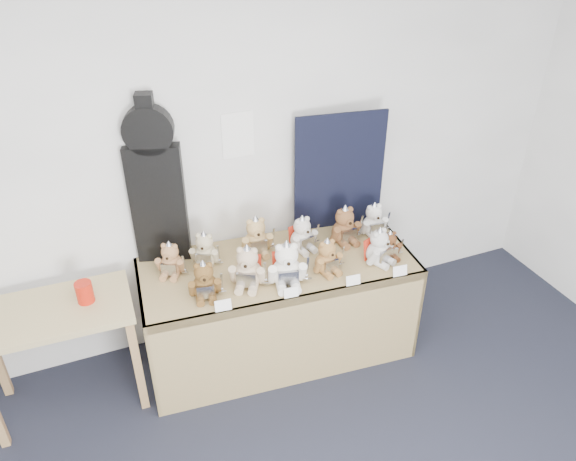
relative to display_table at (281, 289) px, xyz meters
name	(u,v)px	position (x,y,z in m)	size (l,w,h in m)	color
room_shell	(238,135)	(-0.09, 0.48, 0.91)	(6.00, 6.00, 6.00)	white
display_table	(281,289)	(0.00, 0.00, 0.00)	(1.85, 0.90, 0.74)	#9A7F4E
side_table	(56,326)	(-1.38, 0.13, 0.04)	(0.92, 0.53, 0.75)	tan
guitar_case	(156,184)	(-0.65, 0.43, 0.70)	(0.35, 0.19, 1.11)	black
navy_board	(339,172)	(0.58, 0.36, 0.58)	(0.63, 0.02, 0.84)	black
red_cup	(85,292)	(-1.18, 0.14, 0.23)	(0.10, 0.10, 0.13)	red
teddy_front_far_left	(205,281)	(-0.51, -0.07, 0.27)	(0.22, 0.20, 0.27)	brown
teddy_front_left	(248,268)	(-0.24, -0.07, 0.28)	(0.25, 0.25, 0.31)	#C8AE8D
teddy_front_centre	(287,266)	(-0.02, -0.15, 0.29)	(0.27, 0.25, 0.33)	white
teddy_front_right	(327,258)	(0.27, -0.12, 0.26)	(0.22, 0.18, 0.26)	olive
teddy_front_far_right	(379,248)	(0.62, -0.16, 0.27)	(0.23, 0.22, 0.28)	silver
teddy_front_end	(389,246)	(0.71, -0.14, 0.25)	(0.18, 0.14, 0.22)	brown
teddy_back_left	(205,251)	(-0.43, 0.24, 0.26)	(0.21, 0.21, 0.26)	#C3B58E
teddy_back_centre_left	(256,237)	(-0.07, 0.24, 0.28)	(0.24, 0.20, 0.30)	tan
teddy_back_centre_right	(302,235)	(0.22, 0.17, 0.27)	(0.23, 0.20, 0.27)	silver
teddy_back_right	(345,227)	(0.53, 0.14, 0.28)	(0.25, 0.20, 0.30)	brown
teddy_back_end	(374,221)	(0.76, 0.15, 0.27)	(0.22, 0.17, 0.27)	white
teddy_back_far_left	(171,260)	(-0.65, 0.22, 0.26)	(0.20, 0.21, 0.26)	#AA7A4F
entry_card_a	(223,305)	(-0.45, -0.24, 0.20)	(0.10, 0.00, 0.07)	white
entry_card_b	(291,293)	(-0.04, -0.28, 0.19)	(0.09, 0.00, 0.06)	white
entry_card_c	(353,280)	(0.35, -0.31, 0.20)	(0.09, 0.00, 0.07)	white
entry_card_d	(400,271)	(0.67, -0.34, 0.20)	(0.10, 0.00, 0.07)	white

